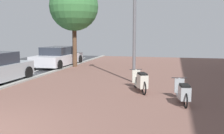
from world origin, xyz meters
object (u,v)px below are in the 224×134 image
at_px(lamp_post, 135,5).
at_px(street_tree, 74,7).
at_px(scooter_near, 183,92).
at_px(parked_car_far, 58,57).
at_px(scooter_mid, 141,81).

height_order(lamp_post, street_tree, lamp_post).
bearing_deg(scooter_near, street_tree, 131.00).
height_order(scooter_near, lamp_post, lamp_post).
height_order(scooter_near, street_tree, street_tree).
relative_size(scooter_near, lamp_post, 0.27).
bearing_deg(street_tree, lamp_post, -44.47).
xyz_separation_m(parked_car_far, lamp_post, (5.87, -4.53, 2.83)).
bearing_deg(scooter_mid, parked_car_far, 135.37).
distance_m(scooter_near, lamp_post, 4.86).
xyz_separation_m(scooter_mid, parked_car_far, (-6.41, 6.33, 0.21)).
xyz_separation_m(parked_car_far, street_tree, (1.19, 0.06, 3.30)).
xyz_separation_m(lamp_post, street_tree, (-4.68, 4.60, 0.47)).
height_order(scooter_near, parked_car_far, parked_car_far).
bearing_deg(street_tree, scooter_mid, -50.74).
bearing_deg(scooter_mid, lamp_post, 106.82).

